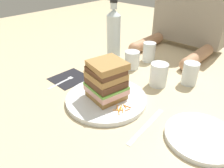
# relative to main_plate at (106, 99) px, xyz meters

# --- Properties ---
(ground_plane) EXTENTS (3.00, 3.00, 0.00)m
(ground_plane) POSITION_rel_main_plate_xyz_m (0.01, 0.01, -0.01)
(ground_plane) COLOR #C6B289
(main_plate) EXTENTS (0.29, 0.29, 0.02)m
(main_plate) POSITION_rel_main_plate_xyz_m (0.00, 0.00, 0.00)
(main_plate) COLOR white
(main_plate) RESTS_ON ground_plane
(sandwich) EXTENTS (0.14, 0.14, 0.14)m
(sandwich) POSITION_rel_main_plate_xyz_m (0.00, 0.00, 0.07)
(sandwich) COLOR #A87A42
(sandwich) RESTS_ON main_plate
(carrot_shred_0) EXTENTS (0.01, 0.02, 0.00)m
(carrot_shred_0) POSITION_rel_main_plate_xyz_m (-0.08, -0.00, 0.01)
(carrot_shred_0) COLOR orange
(carrot_shred_0) RESTS_ON main_plate
(carrot_shred_1) EXTENTS (0.01, 0.02, 0.00)m
(carrot_shred_1) POSITION_rel_main_plate_xyz_m (-0.09, 0.03, 0.01)
(carrot_shred_1) COLOR orange
(carrot_shred_1) RESTS_ON main_plate
(carrot_shred_2) EXTENTS (0.02, 0.01, 0.00)m
(carrot_shred_2) POSITION_rel_main_plate_xyz_m (-0.09, 0.02, 0.01)
(carrot_shred_2) COLOR orange
(carrot_shred_2) RESTS_ON main_plate
(carrot_shred_3) EXTENTS (0.03, 0.01, 0.00)m
(carrot_shred_3) POSITION_rel_main_plate_xyz_m (-0.10, 0.03, 0.01)
(carrot_shred_3) COLOR orange
(carrot_shred_3) RESTS_ON main_plate
(carrot_shred_4) EXTENTS (0.03, 0.01, 0.00)m
(carrot_shred_4) POSITION_rel_main_plate_xyz_m (-0.10, 0.03, 0.01)
(carrot_shred_4) COLOR orange
(carrot_shred_4) RESTS_ON main_plate
(carrot_shred_5) EXTENTS (0.01, 0.03, 0.00)m
(carrot_shred_5) POSITION_rel_main_plate_xyz_m (-0.10, 0.01, 0.01)
(carrot_shred_5) COLOR orange
(carrot_shred_5) RESTS_ON main_plate
(carrot_shred_6) EXTENTS (0.02, 0.02, 0.00)m
(carrot_shred_6) POSITION_rel_main_plate_xyz_m (0.09, -0.04, 0.01)
(carrot_shred_6) COLOR orange
(carrot_shred_6) RESTS_ON main_plate
(carrot_shred_7) EXTENTS (0.03, 0.01, 0.00)m
(carrot_shred_7) POSITION_rel_main_plate_xyz_m (0.09, 0.00, 0.01)
(carrot_shred_7) COLOR orange
(carrot_shred_7) RESTS_ON main_plate
(carrot_shred_8) EXTENTS (0.02, 0.02, 0.00)m
(carrot_shred_8) POSITION_rel_main_plate_xyz_m (0.09, -0.02, 0.01)
(carrot_shred_8) COLOR orange
(carrot_shred_8) RESTS_ON main_plate
(carrot_shred_9) EXTENTS (0.01, 0.02, 0.00)m
(carrot_shred_9) POSITION_rel_main_plate_xyz_m (0.10, -0.01, 0.01)
(carrot_shred_9) COLOR orange
(carrot_shred_9) RESTS_ON main_plate
(carrot_shred_10) EXTENTS (0.02, 0.01, 0.00)m
(carrot_shred_10) POSITION_rel_main_plate_xyz_m (0.09, -0.00, 0.01)
(carrot_shred_10) COLOR orange
(carrot_shred_10) RESTS_ON main_plate
(carrot_shred_11) EXTENTS (0.01, 0.02, 0.00)m
(carrot_shred_11) POSITION_rel_main_plate_xyz_m (0.08, -0.01, 0.01)
(carrot_shred_11) COLOR orange
(carrot_shred_11) RESTS_ON main_plate
(carrot_shred_12) EXTENTS (0.03, 0.02, 0.00)m
(carrot_shred_12) POSITION_rel_main_plate_xyz_m (0.08, -0.03, 0.01)
(carrot_shred_12) COLOR orange
(carrot_shred_12) RESTS_ON main_plate
(carrot_shred_13) EXTENTS (0.02, 0.02, 0.00)m
(carrot_shred_13) POSITION_rel_main_plate_xyz_m (0.07, -0.02, 0.01)
(carrot_shred_13) COLOR orange
(carrot_shred_13) RESTS_ON main_plate
(carrot_shred_14) EXTENTS (0.01, 0.03, 0.00)m
(carrot_shred_14) POSITION_rel_main_plate_xyz_m (0.09, -0.03, 0.01)
(carrot_shred_14) COLOR orange
(carrot_shred_14) RESTS_ON main_plate
(napkin_dark) EXTENTS (0.14, 0.15, 0.00)m
(napkin_dark) POSITION_rel_main_plate_xyz_m (-0.23, 0.01, -0.01)
(napkin_dark) COLOR black
(napkin_dark) RESTS_ON ground_plane
(fork) EXTENTS (0.03, 0.17, 0.00)m
(fork) POSITION_rel_main_plate_xyz_m (-0.23, -0.01, -0.00)
(fork) COLOR silver
(fork) RESTS_ON napkin_dark
(knife) EXTENTS (0.03, 0.20, 0.00)m
(knife) POSITION_rel_main_plate_xyz_m (0.18, -0.02, -0.01)
(knife) COLOR silver
(knife) RESTS_ON ground_plane
(juice_glass) EXTENTS (0.07, 0.07, 0.09)m
(juice_glass) POSITION_rel_main_plate_xyz_m (0.07, 0.22, 0.03)
(juice_glass) COLOR white
(juice_glass) RESTS_ON ground_plane
(water_bottle) EXTENTS (0.07, 0.07, 0.29)m
(water_bottle) POSITION_rel_main_plate_xyz_m (-0.22, 0.28, 0.12)
(water_bottle) COLOR silver
(water_bottle) RESTS_ON ground_plane
(empty_tumbler_0) EXTENTS (0.06, 0.06, 0.09)m
(empty_tumbler_0) POSITION_rel_main_plate_xyz_m (-0.09, 0.39, 0.04)
(empty_tumbler_0) COLOR silver
(empty_tumbler_0) RESTS_ON ground_plane
(empty_tumbler_1) EXTENTS (0.06, 0.06, 0.09)m
(empty_tumbler_1) POSITION_rel_main_plate_xyz_m (0.16, 0.31, 0.04)
(empty_tumbler_1) COLOR silver
(empty_tumbler_1) RESTS_ON ground_plane
(empty_tumbler_2) EXTENTS (0.07, 0.07, 0.08)m
(empty_tumbler_2) POSITION_rel_main_plate_xyz_m (-0.10, 0.27, 0.03)
(empty_tumbler_2) COLOR silver
(empty_tumbler_2) RESTS_ON ground_plane
(side_plate) EXTENTS (0.20, 0.20, 0.01)m
(side_plate) POSITION_rel_main_plate_xyz_m (0.33, 0.05, -0.00)
(side_plate) COLOR white
(side_plate) RESTS_ON ground_plane
(diner_across) EXTENTS (0.39, 0.41, 0.51)m
(diner_across) POSITION_rel_main_plate_xyz_m (-0.05, 0.69, 0.23)
(diner_across) COLOR tan
(diner_across) RESTS_ON ground_plane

